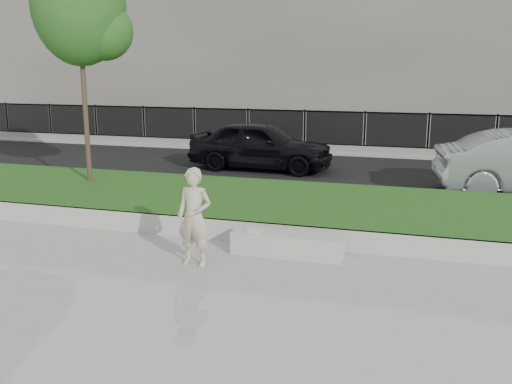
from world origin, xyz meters
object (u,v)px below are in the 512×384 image
(stone_bench, at_px, (287,244))
(book, at_px, (254,231))
(young_tree, at_px, (83,9))
(man, at_px, (194,217))
(car_dark, at_px, (261,145))

(stone_bench, distance_m, book, 0.62)
(book, relative_size, young_tree, 0.04)
(man, xyz_separation_m, car_dark, (-1.33, 8.51, -0.02))
(car_dark, bearing_deg, man, -168.60)
(book, bearing_deg, stone_bench, 10.82)
(man, distance_m, book, 1.20)
(stone_bench, height_order, young_tree, young_tree)
(book, distance_m, young_tree, 7.38)
(stone_bench, relative_size, man, 1.19)
(stone_bench, xyz_separation_m, man, (-1.36, -0.90, 0.62))
(man, distance_m, young_tree, 7.06)
(stone_bench, distance_m, car_dark, 8.09)
(man, bearing_deg, book, 49.28)
(stone_bench, distance_m, young_tree, 7.89)
(young_tree, relative_size, car_dark, 1.28)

